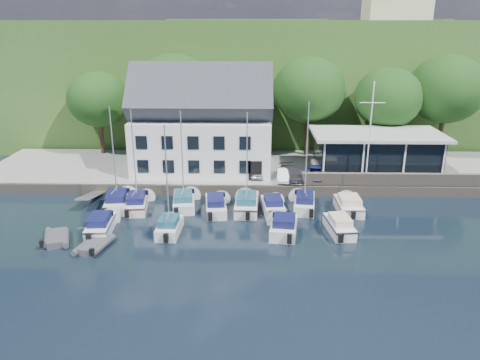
{
  "coord_description": "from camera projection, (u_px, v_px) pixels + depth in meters",
  "views": [
    {
      "loc": [
        -1.95,
        -31.05,
        15.79
      ],
      "look_at": [
        -2.91,
        9.0,
        2.24
      ],
      "focal_mm": 35.0,
      "sensor_mm": 36.0,
      "label": 1
    }
  ],
  "objects": [
    {
      "name": "boat_r1_4",
      "position": [
        247.0,
        158.0,
        39.86
      ],
      "size": [
        2.41,
        7.0,
        9.6
      ],
      "primitive_type": null,
      "rotation": [
        0.0,
        0.0,
        -0.04
      ],
      "color": "silver",
      "rests_on": "ground"
    },
    {
      "name": "tree_5",
      "position": [
        444.0,
        107.0,
        52.7
      ],
      "size": [
        8.42,
        8.42,
        11.51
      ],
      "primitive_type": null,
      "color": "black",
      "rests_on": "quay"
    },
    {
      "name": "flagpole",
      "position": [
        370.0,
        134.0,
        43.61
      ],
      "size": [
        2.34,
        0.2,
        9.77
      ],
      "primitive_type": null,
      "color": "silver",
      "rests_on": "quay"
    },
    {
      "name": "boat_r1_7",
      "position": [
        349.0,
        204.0,
        40.89
      ],
      "size": [
        2.29,
        5.74,
        1.47
      ],
      "primitive_type": null,
      "rotation": [
        0.0,
        0.0,
        0.02
      ],
      "color": "silver",
      "rests_on": "ground"
    },
    {
      "name": "ground",
      "position": [
        276.0,
        248.0,
        34.42
      ],
      "size": [
        180.0,
        180.0,
        0.0
      ],
      "primitive_type": "plane",
      "color": "black",
      "rests_on": "ground"
    },
    {
      "name": "car_blue",
      "position": [
        315.0,
        172.0,
        46.33
      ],
      "size": [
        1.97,
        3.96,
        1.3
      ],
      "primitive_type": "imported",
      "rotation": [
        0.0,
        0.0,
        -0.13
      ],
      "color": "#2F3F91",
      "rests_on": "quay"
    },
    {
      "name": "car_white",
      "position": [
        283.0,
        175.0,
        45.98
      ],
      "size": [
        1.46,
        3.45,
        1.11
      ],
      "primitive_type": "imported",
      "rotation": [
        0.0,
        0.0,
        -0.09
      ],
      "color": "white",
      "rests_on": "quay"
    },
    {
      "name": "car_silver",
      "position": [
        260.0,
        171.0,
        47.09
      ],
      "size": [
        2.44,
        3.77,
        1.19
      ],
      "primitive_type": "imported",
      "rotation": [
        0.0,
        0.0,
        -0.32
      ],
      "color": "silver",
      "rests_on": "quay"
    },
    {
      "name": "dinghy_1",
      "position": [
        94.0,
        244.0,
        34.23
      ],
      "size": [
        2.55,
        3.5,
        0.74
      ],
      "primitive_type": null,
      "rotation": [
        0.0,
        0.0,
        -0.22
      ],
      "color": "#3C3D42",
      "rests_on": "ground"
    },
    {
      "name": "quay_face",
      "position": [
        271.0,
        191.0,
        44.68
      ],
      "size": [
        60.0,
        0.3,
        1.0
      ],
      "primitive_type": "cube",
      "color": "#655C50",
      "rests_on": "ground"
    },
    {
      "name": "field_patch",
      "position": [
        300.0,
        20.0,
        95.36
      ],
      "size": [
        50.0,
        30.0,
        0.3
      ],
      "primitive_type": "cube",
      "color": "#5C6633",
      "rests_on": "hillside"
    },
    {
      "name": "boat_r1_6",
      "position": [
        306.0,
        159.0,
        40.26
      ],
      "size": [
        2.73,
        6.57,
        9.14
      ],
      "primitive_type": null,
      "rotation": [
        0.0,
        0.0,
        -0.13
      ],
      "color": "silver",
      "rests_on": "ground"
    },
    {
      "name": "boat_r1_2",
      "position": [
        182.0,
        160.0,
        40.73
      ],
      "size": [
        2.85,
        6.65,
        8.8
      ],
      "primitive_type": null,
      "rotation": [
        0.0,
        0.0,
        0.13
      ],
      "color": "silver",
      "rests_on": "ground"
    },
    {
      "name": "gangway",
      "position": [
        94.0,
        202.0,
        43.32
      ],
      "size": [
        1.2,
        6.0,
        1.4
      ],
      "primitive_type": null,
      "color": "silver",
      "rests_on": "ground"
    },
    {
      "name": "boat_r1_0",
      "position": [
        114.0,
        158.0,
        40.64
      ],
      "size": [
        3.01,
        7.05,
        9.15
      ],
      "primitive_type": null,
      "rotation": [
        0.0,
        0.0,
        0.14
      ],
      "color": "silver",
      "rests_on": "ground"
    },
    {
      "name": "tree_4",
      "position": [
        387.0,
        114.0,
        52.26
      ],
      "size": [
        7.45,
        7.45,
        10.18
      ],
      "primitive_type": null,
      "color": "black",
      "rests_on": "quay"
    },
    {
      "name": "boat_r1_3",
      "position": [
        216.0,
        203.0,
        40.97
      ],
      "size": [
        2.6,
        6.79,
        1.45
      ],
      "primitive_type": null,
      "rotation": [
        0.0,
        0.0,
        0.11
      ],
      "color": "silver",
      "rests_on": "ground"
    },
    {
      "name": "boat_r1_1",
      "position": [
        134.0,
        161.0,
        40.34
      ],
      "size": [
        2.65,
        6.79,
        8.83
      ],
      "primitive_type": null,
      "rotation": [
        0.0,
        0.0,
        0.13
      ],
      "color": "silver",
      "rests_on": "ground"
    },
    {
      "name": "tree_2",
      "position": [
        237.0,
        112.0,
        53.84
      ],
      "size": [
        7.33,
        7.33,
        10.02
      ],
      "primitive_type": null,
      "color": "black",
      "rests_on": "quay"
    },
    {
      "name": "seawall",
      "position": [
        397.0,
        179.0,
        44.44
      ],
      "size": [
        18.0,
        0.5,
        1.2
      ],
      "primitive_type": "cube",
      "color": "#655C50",
      "rests_on": "quay"
    },
    {
      "name": "boat_r2_4",
      "position": [
        339.0,
        224.0,
        36.77
      ],
      "size": [
        2.45,
        5.9,
        1.47
      ],
      "primitive_type": null,
      "rotation": [
        0.0,
        0.0,
        0.12
      ],
      "color": "silver",
      "rests_on": "ground"
    },
    {
      "name": "car_dgrey",
      "position": [
        293.0,
        174.0,
        46.09
      ],
      "size": [
        2.79,
        4.57,
        1.24
      ],
      "primitive_type": "imported",
      "rotation": [
        0.0,
        0.0,
        0.26
      ],
      "color": "#333338",
      "rests_on": "quay"
    },
    {
      "name": "boat_r2_1",
      "position": [
        167.0,
        181.0,
        35.46
      ],
      "size": [
        1.97,
        5.28,
        8.75
      ],
      "primitive_type": null,
      "rotation": [
        0.0,
        0.0,
        -0.04
      ],
      "color": "silver",
      "rests_on": "ground"
    },
    {
      "name": "tree_0",
      "position": [
        99.0,
        113.0,
        54.2
      ],
      "size": [
        6.98,
        6.98,
        9.54
      ],
      "primitive_type": null,
      "color": "black",
      "rests_on": "quay"
    },
    {
      "name": "club_pavilion",
      "position": [
        376.0,
        152.0,
        48.35
      ],
      "size": [
        13.2,
        7.2,
        4.1
      ],
      "primitive_type": null,
      "color": "black",
      "rests_on": "quay"
    },
    {
      "name": "boat_r2_0",
      "position": [
        101.0,
        223.0,
        36.9
      ],
      "size": [
        2.38,
        6.36,
        1.49
      ],
      "primitive_type": null,
      "rotation": [
        0.0,
        0.0,
        0.08
      ],
      "color": "silver",
      "rests_on": "ground"
    },
    {
      "name": "hillside",
      "position": [
        261.0,
        64.0,
        90.57
      ],
      "size": [
        160.0,
        75.0,
        16.0
      ],
      "primitive_type": "cube",
      "color": "#33531F",
      "rests_on": "ground"
    },
    {
      "name": "tree_1",
      "position": [
        175.0,
        105.0,
        53.64
      ],
      "size": [
        8.47,
        8.47,
        11.57
      ],
      "primitive_type": null,
      "color": "black",
      "rests_on": "quay"
    },
    {
      "name": "tree_3",
      "position": [
        308.0,
        107.0,
        53.39
      ],
      "size": [
        8.22,
        8.22,
        11.23
      ],
      "primitive_type": null,
      "color": "black",
      "rests_on": "quay"
    },
    {
      "name": "quay",
      "position": [
        269.0,
        170.0,
        50.84
      ],
      "size": [
        60.0,
        13.0,
        1.0
      ],
      "primitive_type": "cube",
      "color": "gray",
      "rests_on": "ground"
    },
    {
      "name": "harbor_building",
      "position": [
        202.0,
        128.0,
        48.49
      ],
      "size": [
        14.4,
        8.2,
        8.7
      ],
      "primitive_type": null,
      "color": "silver",
      "rests_on": "quay"
    },
    {
      "name": "boat_r2_3",
      "position": [
        284.0,
        225.0,
        36.49
      ],
      "size": [
        2.87,
        5.69,
        1.56
      ],
      "primitive_type": null,
      "rotation": [
        0.0,
        0.0,
        -0.14
      ],
      "color": "silver",
      "rests_on": "ground"
    },
    {
      "name": "boat_r1_5",
      "position": [
        273.0,
        204.0,
        40.85
      ],
      "size": [
        2.41,
        5.6,
        1.44
      ],
      "primitive_type": null,
      "rotation": [
        0.0,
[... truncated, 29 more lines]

